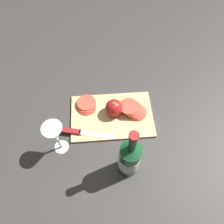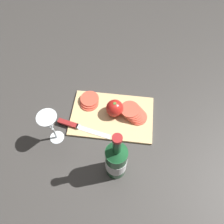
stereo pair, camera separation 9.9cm
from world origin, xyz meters
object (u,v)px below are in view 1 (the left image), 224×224
object	(u,v)px
wine_glass	(55,134)
tomato_slice_stack_far	(133,109)
knife	(76,132)
wine_bottle	(129,159)
whole_tomato	(114,108)
tomato_slice_stack_near	(87,105)

from	to	relation	value
wine_glass	tomato_slice_stack_far	size ratio (longest dim) A/B	1.46
knife	wine_bottle	bearing A→B (deg)	-26.94
tomato_slice_stack_far	whole_tomato	bearing A→B (deg)	177.89
whole_tomato	knife	world-z (taller)	whole_tomato
whole_tomato	tomato_slice_stack_near	xyz separation A→B (m)	(-0.13, 0.04, -0.03)
whole_tomato	tomato_slice_stack_far	size ratio (longest dim) A/B	0.63
wine_bottle	tomato_slice_stack_near	xyz separation A→B (m)	(-0.16, 0.31, -0.09)
wine_bottle	tomato_slice_stack_near	world-z (taller)	wine_bottle
knife	tomato_slice_stack_far	xyz separation A→B (m)	(0.27, 0.09, 0.01)
wine_bottle	whole_tomato	bearing A→B (deg)	97.44
wine_glass	tomato_slice_stack_far	bearing A→B (deg)	24.10
wine_bottle	knife	distance (m)	0.29
knife	whole_tomato	bearing A→B (deg)	39.03
knife	tomato_slice_stack_far	size ratio (longest dim) A/B	1.95
knife	tomato_slice_stack_near	xyz separation A→B (m)	(0.05, 0.14, 0.00)
wine_bottle	wine_glass	size ratio (longest dim) A/B	1.73
whole_tomato	knife	size ratio (longest dim) A/B	0.32
knife	tomato_slice_stack_far	world-z (taller)	tomato_slice_stack_far
knife	tomato_slice_stack_near	world-z (taller)	tomato_slice_stack_near
tomato_slice_stack_far	wine_bottle	bearing A→B (deg)	-101.84
knife	tomato_slice_stack_near	distance (m)	0.14
wine_bottle	wine_glass	world-z (taller)	wine_bottle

